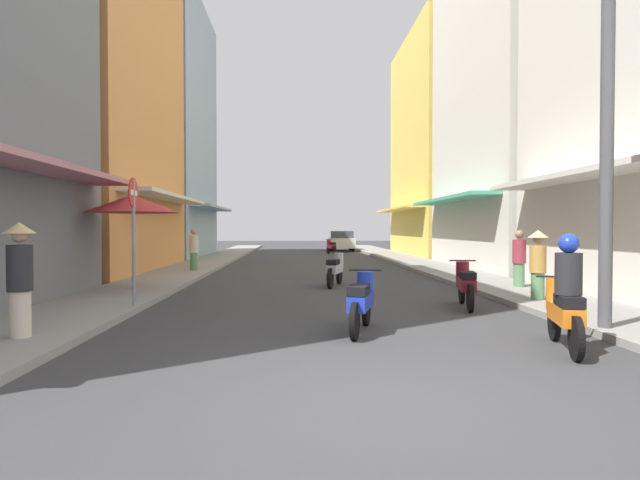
# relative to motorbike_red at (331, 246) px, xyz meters

# --- Properties ---
(ground_plane) EXTENTS (95.67, 95.67, 0.00)m
(ground_plane) POSITION_rel_motorbike_red_xyz_m (-1.49, -11.07, -0.50)
(ground_plane) COLOR #38383A
(sidewalk_left) EXTENTS (2.15, 51.49, 0.12)m
(sidewalk_left) POSITION_rel_motorbike_red_xyz_m (-6.35, -11.07, -0.44)
(sidewalk_left) COLOR gray
(sidewalk_left) RESTS_ON ground
(sidewalk_right) EXTENTS (2.15, 51.49, 0.12)m
(sidewalk_right) POSITION_rel_motorbike_red_xyz_m (3.37, -11.07, -0.44)
(sidewalk_right) COLOR gray
(sidewalk_right) RESTS_ON ground
(building_left_mid) EXTENTS (7.05, 10.07, 15.17)m
(building_left_mid) POSITION_rel_motorbike_red_xyz_m (-10.43, -13.32, 7.08)
(building_left_mid) COLOR #D88C4C
(building_left_mid) RESTS_ON ground
(building_left_far) EXTENTS (7.05, 9.91, 14.32)m
(building_left_far) POSITION_rel_motorbike_red_xyz_m (-10.43, -2.89, 6.65)
(building_left_far) COLOR #8CA5CC
(building_left_far) RESTS_ON ground
(building_right_mid) EXTENTS (7.05, 9.45, 17.74)m
(building_right_mid) POSITION_rel_motorbike_red_xyz_m (7.44, -12.39, 8.36)
(building_right_mid) COLOR silver
(building_right_mid) RESTS_ON ground
(building_right_far) EXTENTS (7.05, 10.80, 13.18)m
(building_right_far) POSITION_rel_motorbike_red_xyz_m (7.44, -1.58, 6.08)
(building_right_far) COLOR #EFD159
(building_right_far) RESTS_ON ground
(motorbike_red) EXTENTS (0.66, 1.78, 0.96)m
(motorbike_red) POSITION_rel_motorbike_red_xyz_m (0.00, 0.00, 0.00)
(motorbike_red) COLOR black
(motorbike_red) RESTS_ON ground
(motorbike_maroon) EXTENTS (0.59, 1.80, 0.96)m
(motorbike_maroon) POSITION_rel_motorbike_red_xyz_m (1.31, -22.63, 0.00)
(motorbike_maroon) COLOR black
(motorbike_maroon) RESTS_ON ground
(motorbike_blue) EXTENTS (0.68, 1.77, 0.96)m
(motorbike_blue) POSITION_rel_motorbike_red_xyz_m (-1.17, -25.13, 0.00)
(motorbike_blue) COLOR black
(motorbike_blue) RESTS_ON ground
(motorbike_silver) EXTENTS (0.70, 1.76, 0.96)m
(motorbike_silver) POSITION_rel_motorbike_red_xyz_m (-1.09, -18.38, 0.00)
(motorbike_silver) COLOR black
(motorbike_silver) RESTS_ON ground
(motorbike_orange) EXTENTS (0.67, 1.77, 1.58)m
(motorbike_orange) POSITION_rel_motorbike_red_xyz_m (1.41, -26.55, 0.20)
(motorbike_orange) COLOR black
(motorbike_orange) RESTS_ON ground
(parked_car) EXTENTS (1.85, 4.14, 1.45)m
(parked_car) POSITION_rel_motorbike_red_xyz_m (1.07, 5.07, 0.24)
(parked_car) COLOR silver
(parked_car) RESTS_ON ground
(pedestrian_crossing) EXTENTS (0.34, 0.34, 1.64)m
(pedestrian_crossing) POSITION_rel_motorbike_red_xyz_m (-5.94, -13.92, 0.32)
(pedestrian_crossing) COLOR #598C59
(pedestrian_crossing) RESTS_ON ground
(pedestrian_far) EXTENTS (0.44, 0.44, 1.74)m
(pedestrian_far) POSITION_rel_motorbike_red_xyz_m (-6.08, -25.93, 0.47)
(pedestrian_far) COLOR beige
(pedestrian_far) RESTS_ON ground
(pedestrian_midway) EXTENTS (0.44, 0.44, 1.61)m
(pedestrian_midway) POSITION_rel_motorbike_red_xyz_m (2.96, -22.37, 0.40)
(pedestrian_midway) COLOR #598C59
(pedestrian_midway) RESTS_ON ground
(pedestrian_foreground) EXTENTS (0.34, 0.34, 1.60)m
(pedestrian_foreground) POSITION_rel_motorbike_red_xyz_m (3.61, -19.88, 0.30)
(pedestrian_foreground) COLOR #598C59
(pedestrian_foreground) RESTS_ON ground
(vendor_umbrella) EXTENTS (2.32, 2.32, 2.49)m
(vendor_umbrella) POSITION_rel_motorbike_red_xyz_m (-6.34, -19.87, 1.76)
(vendor_umbrella) COLOR #99999E
(vendor_umbrella) RESTS_ON ground
(utility_pole) EXTENTS (0.20, 1.20, 6.40)m
(utility_pole) POSITION_rel_motorbike_red_xyz_m (2.54, -25.57, 2.77)
(utility_pole) COLOR #4C4C4F
(utility_pole) RESTS_ON ground
(street_sign_no_entry) EXTENTS (0.07, 0.60, 2.65)m
(street_sign_no_entry) POSITION_rel_motorbike_red_xyz_m (-5.43, -22.83, 1.21)
(street_sign_no_entry) COLOR gray
(street_sign_no_entry) RESTS_ON ground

